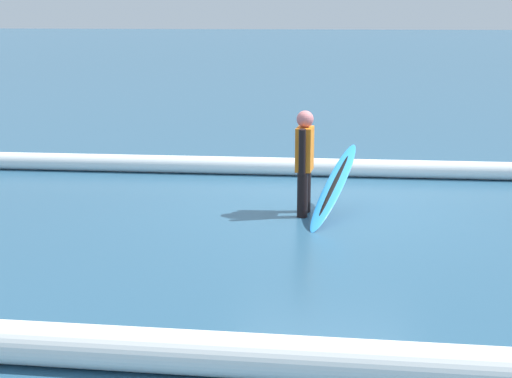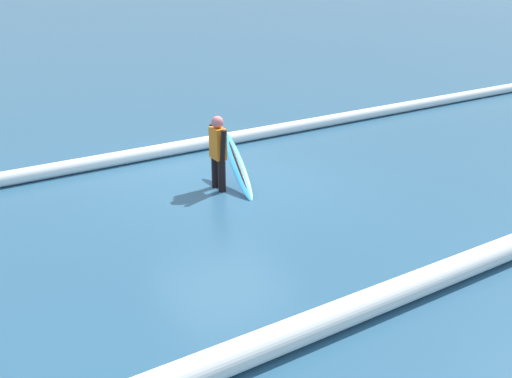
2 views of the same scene
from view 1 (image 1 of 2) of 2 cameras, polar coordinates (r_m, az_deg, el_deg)
ground_plane at (r=10.57m, az=5.28°, el=-1.41°), size 181.67×181.67×0.00m
surfer at (r=10.06m, az=3.59°, el=2.32°), size 0.23×0.58×1.37m
surfboard at (r=10.09m, az=5.78°, el=0.25°), size 0.76×1.72×0.85m
wave_crest_foreground at (r=12.58m, az=9.86°, el=1.48°), size 25.61×0.29×0.29m
wave_crest_midground at (r=5.95m, az=-8.20°, el=-11.64°), size 15.43×0.75×0.33m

